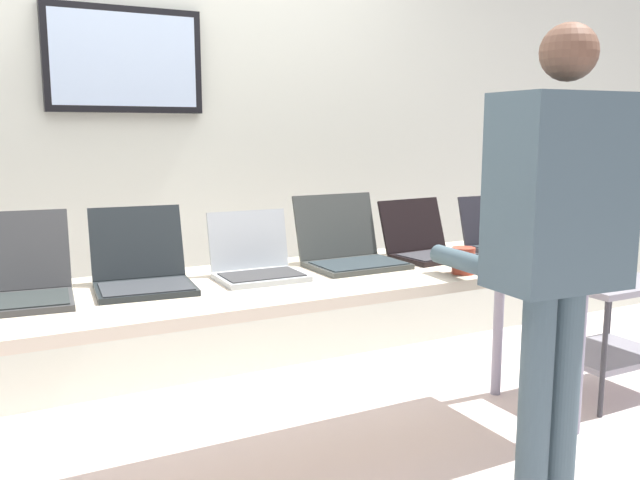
{
  "coord_description": "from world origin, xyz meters",
  "views": [
    {
      "loc": [
        -0.93,
        -2.2,
        1.32
      ],
      "look_at": [
        0.23,
        -0.0,
        0.91
      ],
      "focal_mm": 37.9,
      "sensor_mm": 36.0,
      "label": 1
    }
  ],
  "objects_px": {
    "laptop_station_2": "(255,262)",
    "person": "(557,228)",
    "laptop_station_0": "(20,282)",
    "storage_cart": "(608,318)",
    "workbench": "(263,294)",
    "laptop_station_1": "(142,270)",
    "laptop_station_4": "(427,244)",
    "coffee_mug": "(463,261)",
    "laptop_station_3": "(349,250)",
    "laptop_station_5": "(502,238)"
  },
  "relations": [
    {
      "from": "laptop_station_0",
      "to": "laptop_station_1",
      "type": "bearing_deg",
      "value": 0.55
    },
    {
      "from": "laptop_station_3",
      "to": "coffee_mug",
      "type": "height_order",
      "value": "laptop_station_3"
    },
    {
      "from": "laptop_station_1",
      "to": "laptop_station_4",
      "type": "distance_m",
      "value": 1.21
    },
    {
      "from": "storage_cart",
      "to": "person",
      "type": "bearing_deg",
      "value": -149.54
    },
    {
      "from": "laptop_station_0",
      "to": "laptop_station_3",
      "type": "xyz_separation_m",
      "value": [
        1.21,
        0.01,
        0.0
      ]
    },
    {
      "from": "laptop_station_1",
      "to": "storage_cart",
      "type": "bearing_deg",
      "value": -1.74
    },
    {
      "from": "laptop_station_0",
      "to": "person",
      "type": "height_order",
      "value": "person"
    },
    {
      "from": "storage_cart",
      "to": "workbench",
      "type": "bearing_deg",
      "value": -179.66
    },
    {
      "from": "laptop_station_1",
      "to": "laptop_station_3",
      "type": "distance_m",
      "value": 0.82
    },
    {
      "from": "laptop_station_2",
      "to": "person",
      "type": "distance_m",
      "value": 1.06
    },
    {
      "from": "workbench",
      "to": "laptop_station_4",
      "type": "distance_m",
      "value": 0.81
    },
    {
      "from": "laptop_station_4",
      "to": "storage_cart",
      "type": "relative_size",
      "value": 0.61
    },
    {
      "from": "laptop_station_0",
      "to": "laptop_station_1",
      "type": "distance_m",
      "value": 0.38
    },
    {
      "from": "laptop_station_2",
      "to": "laptop_station_5",
      "type": "height_order",
      "value": "laptop_station_2"
    },
    {
      "from": "coffee_mug",
      "to": "laptop_station_3",
      "type": "bearing_deg",
      "value": 131.49
    },
    {
      "from": "laptop_station_3",
      "to": "workbench",
      "type": "bearing_deg",
      "value": -167.55
    },
    {
      "from": "laptop_station_0",
      "to": "laptop_station_5",
      "type": "distance_m",
      "value": 2.0
    },
    {
      "from": "laptop_station_1",
      "to": "laptop_station_5",
      "type": "distance_m",
      "value": 1.62
    },
    {
      "from": "laptop_station_5",
      "to": "laptop_station_2",
      "type": "bearing_deg",
      "value": -178.97
    },
    {
      "from": "laptop_station_0",
      "to": "laptop_station_5",
      "type": "bearing_deg",
      "value": -0.02
    },
    {
      "from": "coffee_mug",
      "to": "storage_cart",
      "type": "relative_size",
      "value": 0.17
    },
    {
      "from": "person",
      "to": "laptop_station_4",
      "type": "bearing_deg",
      "value": 89.66
    },
    {
      "from": "laptop_station_4",
      "to": "storage_cart",
      "type": "bearing_deg",
      "value": -4.18
    },
    {
      "from": "laptop_station_2",
      "to": "storage_cart",
      "type": "height_order",
      "value": "laptop_station_2"
    },
    {
      "from": "workbench",
      "to": "laptop_station_0",
      "type": "height_order",
      "value": "laptop_station_0"
    },
    {
      "from": "laptop_station_4",
      "to": "storage_cart",
      "type": "distance_m",
      "value": 1.16
    },
    {
      "from": "laptop_station_2",
      "to": "laptop_station_3",
      "type": "relative_size",
      "value": 0.85
    },
    {
      "from": "laptop_station_4",
      "to": "workbench",
      "type": "bearing_deg",
      "value": -173.57
    },
    {
      "from": "laptop_station_3",
      "to": "laptop_station_4",
      "type": "relative_size",
      "value": 1.02
    },
    {
      "from": "workbench",
      "to": "coffee_mug",
      "type": "relative_size",
      "value": 29.43
    },
    {
      "from": "laptop_station_1",
      "to": "storage_cart",
      "type": "height_order",
      "value": "laptop_station_1"
    },
    {
      "from": "laptop_station_1",
      "to": "person",
      "type": "distance_m",
      "value": 1.4
    },
    {
      "from": "person",
      "to": "laptop_station_2",
      "type": "bearing_deg",
      "value": 139.64
    },
    {
      "from": "storage_cart",
      "to": "laptop_station_0",
      "type": "bearing_deg",
      "value": 178.59
    },
    {
      "from": "storage_cart",
      "to": "laptop_station_3",
      "type": "bearing_deg",
      "value": 176.87
    },
    {
      "from": "laptop_station_3",
      "to": "laptop_station_5",
      "type": "bearing_deg",
      "value": -1.05
    },
    {
      "from": "person",
      "to": "storage_cart",
      "type": "distance_m",
      "value": 1.39
    },
    {
      "from": "laptop_station_3",
      "to": "laptop_station_5",
      "type": "distance_m",
      "value": 0.79
    },
    {
      "from": "coffee_mug",
      "to": "laptop_station_2",
      "type": "bearing_deg",
      "value": 157.02
    },
    {
      "from": "laptop_station_1",
      "to": "laptop_station_5",
      "type": "bearing_deg",
      "value": -0.16
    },
    {
      "from": "laptop_station_0",
      "to": "laptop_station_4",
      "type": "bearing_deg",
      "value": 0.45
    },
    {
      "from": "laptop_station_4",
      "to": "laptop_station_5",
      "type": "height_order",
      "value": "laptop_station_4"
    },
    {
      "from": "laptop_station_0",
      "to": "laptop_station_1",
      "type": "relative_size",
      "value": 1.02
    },
    {
      "from": "laptop_station_3",
      "to": "laptop_station_5",
      "type": "relative_size",
      "value": 1.11
    },
    {
      "from": "laptop_station_0",
      "to": "coffee_mug",
      "type": "bearing_deg",
      "value": -12.23
    },
    {
      "from": "laptop_station_5",
      "to": "storage_cart",
      "type": "relative_size",
      "value": 0.57
    },
    {
      "from": "workbench",
      "to": "person",
      "type": "relative_size",
      "value": 1.78
    },
    {
      "from": "laptop_station_2",
      "to": "laptop_station_1",
      "type": "bearing_deg",
      "value": 176.33
    },
    {
      "from": "laptop_station_0",
      "to": "laptop_station_4",
      "type": "distance_m",
      "value": 1.59
    },
    {
      "from": "person",
      "to": "coffee_mug",
      "type": "bearing_deg",
      "value": 101.71
    }
  ]
}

